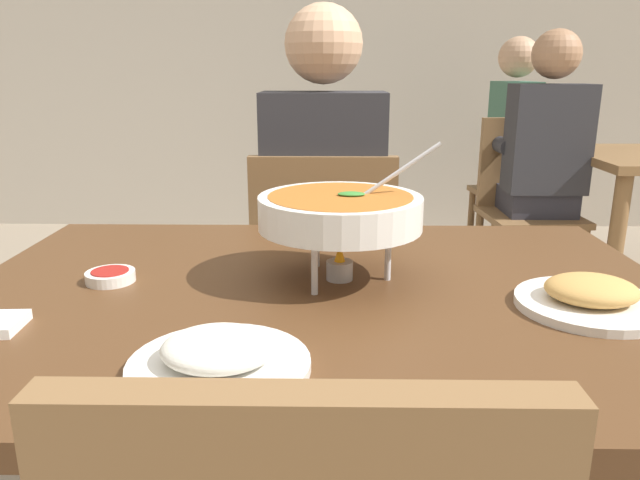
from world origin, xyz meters
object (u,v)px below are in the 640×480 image
chair_diner_main (323,277)px  chair_bg_left (525,198)px  curry_bowl (340,213)px  sauce_dish (110,276)px  patron_bg_middle (518,140)px  dining_table_main (319,342)px  rice_plate (219,357)px  chair_bg_middle (533,181)px  diner_main (323,200)px  patron_bg_left (543,154)px  appetizer_plate (590,297)px

chair_diner_main → chair_bg_left: 1.57m
chair_diner_main → curry_bowl: (0.04, -0.70, 0.37)m
sauce_dish → patron_bg_middle: bearing=58.4°
dining_table_main → rice_plate: size_ratio=5.41×
chair_bg_left → chair_bg_middle: same height
chair_bg_middle → patron_bg_middle: size_ratio=0.69×
diner_main → chair_bg_middle: (1.20, 1.67, -0.24)m
curry_bowl → sauce_dish: size_ratio=3.69×
dining_table_main → sauce_dish: size_ratio=14.43×
dining_table_main → curry_bowl: curry_bowl is taller
chair_diner_main → chair_bg_middle: size_ratio=1.00×
dining_table_main → patron_bg_left: bearing=60.8°
dining_table_main → appetizer_plate: 0.47m
dining_table_main → chair_bg_middle: size_ratio=1.44×
dining_table_main → chair_diner_main: bearing=90.0°
dining_table_main → chair_bg_left: bearing=62.9°
curry_bowl → sauce_dish: (-0.43, -0.02, -0.12)m
diner_main → appetizer_plate: bearing=-62.5°
rice_plate → sauce_dish: (-0.26, 0.34, -0.01)m
chair_diner_main → appetizer_plate: bearing=-61.6°
rice_plate → chair_bg_left: (1.13, 2.27, -0.26)m
appetizer_plate → chair_bg_middle: bearing=73.5°
chair_diner_main → diner_main: diner_main is taller
sauce_dish → dining_table_main: bearing=-5.2°
curry_bowl → patron_bg_left: patron_bg_left is taller
chair_diner_main → appetizer_plate: 0.98m
diner_main → curry_bowl: diner_main is taller
chair_diner_main → patron_bg_left: 1.54m
sauce_dish → curry_bowl: bearing=2.7°
rice_plate → chair_bg_middle: size_ratio=0.27×
curry_bowl → dining_table_main: bearing=-125.0°
diner_main → chair_bg_left: size_ratio=1.46×
chair_bg_middle → diner_main: bearing=-125.7°
dining_table_main → patron_bg_left: 2.13m
curry_bowl → patron_bg_left: 2.07m
chair_bg_left → curry_bowl: bearing=-116.8°
appetizer_plate → chair_bg_left: bearing=74.8°
diner_main → sauce_dish: 0.84m
chair_diner_main → chair_bg_left: (1.00, 1.21, 0.00)m
chair_bg_left → chair_bg_middle: 0.53m
diner_main → appetizer_plate: 0.97m
diner_main → sauce_dish: diner_main is taller
diner_main → sauce_dish: (-0.39, -0.75, 0.01)m
curry_bowl → rice_plate: (-0.16, -0.36, -0.11)m
dining_table_main → diner_main: (0.00, 0.78, 0.10)m
curry_bowl → appetizer_plate: curry_bowl is taller
diner_main → appetizer_plate: (0.45, -0.86, 0.02)m
chair_diner_main → patron_bg_left: (1.04, 1.11, 0.24)m
dining_table_main → diner_main: diner_main is taller
sauce_dish → patron_bg_middle: patron_bg_middle is taller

